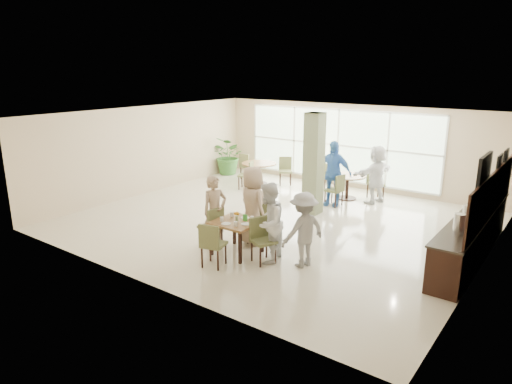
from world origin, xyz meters
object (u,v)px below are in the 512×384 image
Objects in this scene: main_table at (237,225)px; teen_standing at (303,230)px; adult_standing at (313,158)px; teen_right at (268,223)px; round_table_right at (347,181)px; buffet_counter at (473,233)px; teen_left at (215,212)px; adult_a at (333,173)px; round_table_left at (259,167)px; teen_far at (253,205)px; adult_b at (376,174)px; potted_plant at (229,156)px.

teen_standing is (1.49, 0.30, 0.13)m from main_table.
teen_right is at bearing 91.20° from adult_standing.
main_table is at bearing 84.40° from adult_standing.
teen_right reaches higher than round_table_right.
buffet_counter is 5.60m from teen_left.
adult_a reaches higher than teen_standing.
round_table_right is at bearing 1.84° from round_table_left.
teen_standing is at bearing -79.41° from adult_a.
main_table is 0.81m from teen_right.
adult_b is (1.00, 4.83, -0.04)m from teen_far.
round_table_left is 0.84× the size of potted_plant.
potted_plant is 0.92× the size of teen_standing.
teen_left is at bearing -105.32° from teen_right.
round_table_right is (0.04, 5.42, -0.08)m from main_table.
teen_right is at bearing 167.42° from teen_far.
teen_far is at bearing -142.44° from teen_right.
adult_standing is (-2.40, 6.12, 0.14)m from teen_right.
teen_left is at bearing 0.93° from adult_b.
round_table_left is 1.91m from adult_standing.
adult_b reaches higher than round_table_right.
teen_standing is at bearing -74.18° from round_table_right.
round_table_left is 0.77× the size of teen_standing.
teen_standing is (-2.69, -2.54, 0.23)m from buffet_counter.
adult_a reaches higher than potted_plant.
teen_standing is 0.79× the size of adult_standing.
teen_right reaches higher than potted_plant.
round_table_left is 0.71× the size of teen_right.
buffet_counter is 3.71m from teen_standing.
adult_standing is at bearing -132.29° from teen_standing.
main_table is 0.65× the size of potted_plant.
adult_standing reaches higher than potted_plant.
round_table_left and round_table_right have the same top height.
adult_b is (0.91, 5.53, 0.22)m from main_table.
adult_standing is (1.66, 0.86, 0.40)m from round_table_left.
buffet_counter is 3.26× the size of potted_plant.
adult_standing is at bearing 150.02° from buffet_counter.
round_table_left is at bearing 7.21° from adult_standing.
adult_b is (0.87, 0.10, 0.30)m from round_table_right.
potted_plant is (-1.79, 0.53, 0.13)m from round_table_left.
buffet_counter is at bearing 67.33° from adult_b.
round_table_right is 0.67× the size of teen_left.
adult_b is (0.94, 1.00, -0.09)m from adult_a.
teen_far reaches higher than round_table_right.
main_table is 6.24m from round_table_left.
teen_right is (1.44, 0.04, 0.02)m from teen_left.
round_table_left is at bearing -178.16° from round_table_right.
teen_far is 1.64m from teen_standing.
adult_b is (-3.27, 2.69, 0.33)m from buffet_counter.
adult_a is at bearing -13.78° from round_table_left.
teen_left is 0.86× the size of adult_a.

